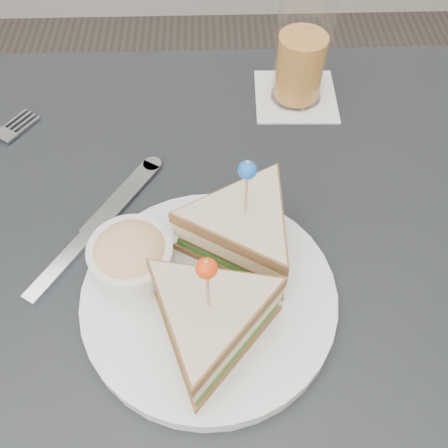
% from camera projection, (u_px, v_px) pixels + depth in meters
% --- Properties ---
extents(ground_plane, '(3.50, 3.50, 0.00)m').
position_uv_depth(ground_plane, '(220.00, 426.00, 1.18)').
color(ground_plane, '#3F3833').
extents(table, '(0.80, 0.80, 0.75)m').
position_uv_depth(table, '(216.00, 288.00, 0.64)').
color(table, black).
rests_on(table, ground).
extents(plate_meal, '(0.35, 0.35, 0.16)m').
position_uv_depth(plate_meal, '(214.00, 277.00, 0.51)').
color(plate_meal, white).
rests_on(plate_meal, table).
extents(cutlery_knife, '(0.15, 0.22, 0.01)m').
position_uv_depth(cutlery_knife, '(93.00, 229.00, 0.60)').
color(cutlery_knife, white).
rests_on(cutlery_knife, table).
extents(drink_set, '(0.12, 0.12, 0.15)m').
position_uv_depth(drink_set, '(301.00, 58.00, 0.69)').
color(drink_set, white).
rests_on(drink_set, table).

